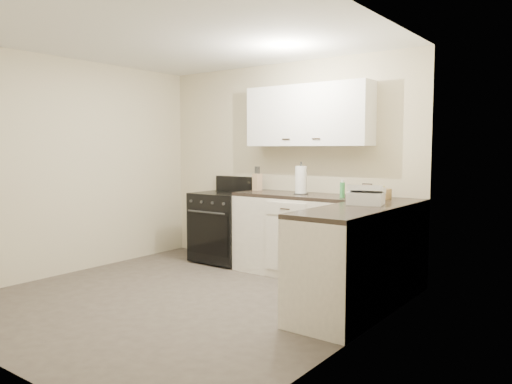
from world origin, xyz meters
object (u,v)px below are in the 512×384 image
Objects in this scene: stove at (224,226)px; wicker_basket at (374,194)px; countertop_grill at (366,198)px; knife_block at (257,182)px; paper_towel at (301,180)px.

stove is 2.09m from wicker_basket.
wicker_basket is at bearing 91.43° from countertop_grill.
wicker_basket is at bearing 8.98° from knife_block.
knife_block reaches higher than countertop_grill.
stove is 2.84× the size of wicker_basket.
stove is 2.30m from countertop_grill.
wicker_basket is at bearing 1.63° from stove.
knife_block is at bearing 172.01° from paper_towel.
knife_block is 0.71m from paper_towel.
knife_block is 1.85m from countertop_grill.
stove is 4.17× the size of knife_block.
knife_block is 1.58m from wicker_basket.
countertop_grill is at bearing -27.46° from paper_towel.
knife_block is at bearing 16.09° from stove.
paper_towel is at bearing 3.53° from knife_block.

